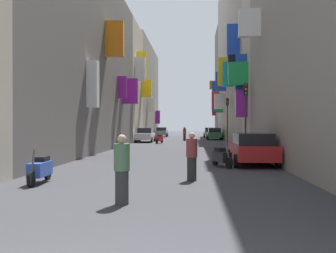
% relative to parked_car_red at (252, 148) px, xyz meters
% --- Properties ---
extents(ground_plane, '(140.00, 140.00, 0.00)m').
position_rel_parked_car_red_xyz_m(ground_plane, '(-4.00, 15.82, -0.78)').
color(ground_plane, '#38383D').
extents(building_left_mid_a, '(7.33, 24.43, 13.16)m').
position_rel_parked_car_red_xyz_m(building_left_mid_a, '(-11.99, 6.87, 5.80)').
color(building_left_mid_a, slate).
rests_on(building_left_mid_a, ground).
extents(building_left_mid_b, '(7.24, 7.40, 13.17)m').
position_rel_parked_car_red_xyz_m(building_left_mid_b, '(-11.97, 22.78, 5.81)').
color(building_left_mid_b, '#BCB29E').
rests_on(building_left_mid_b, ground).
extents(building_left_mid_c, '(7.09, 19.34, 13.69)m').
position_rel_parked_car_red_xyz_m(building_left_mid_c, '(-11.99, 36.15, 6.06)').
color(building_left_mid_c, gray).
rests_on(building_left_mid_c, ground).
extents(building_right_mid_a, '(7.33, 4.03, 19.85)m').
position_rel_parked_car_red_xyz_m(building_right_mid_a, '(3.97, 8.96, 9.10)').
color(building_right_mid_a, '#BCB29E').
rests_on(building_right_mid_a, ground).
extents(building_right_mid_b, '(7.37, 12.12, 18.06)m').
position_rel_parked_car_red_xyz_m(building_right_mid_b, '(3.99, 17.02, 8.24)').
color(building_right_mid_b, '#9E9384').
rests_on(building_right_mid_b, ground).
extents(building_right_mid_c, '(7.22, 14.86, 20.43)m').
position_rel_parked_car_red_xyz_m(building_right_mid_c, '(3.99, 30.52, 9.42)').
color(building_right_mid_c, '#9E9384').
rests_on(building_right_mid_c, ground).
extents(building_right_far, '(7.04, 7.86, 17.49)m').
position_rel_parked_car_red_xyz_m(building_right_far, '(3.99, 41.89, 7.96)').
color(building_right_far, slate).
rests_on(building_right_far, ground).
extents(parked_car_red, '(1.99, 4.37, 1.49)m').
position_rel_parked_car_red_xyz_m(parked_car_red, '(0.00, 0.00, 0.00)').
color(parked_car_red, '#B21E1E').
rests_on(parked_car_red, ground).
extents(parked_car_green, '(1.87, 3.99, 1.46)m').
position_rel_parked_car_red_xyz_m(parked_car_green, '(-0.14, 28.13, -0.02)').
color(parked_car_green, '#236638').
rests_on(parked_car_green, ground).
extents(parked_car_silver, '(2.03, 4.23, 1.46)m').
position_rel_parked_car_red_xyz_m(parked_car_silver, '(-0.20, 36.55, -0.02)').
color(parked_car_silver, '#B7B7BC').
rests_on(parked_car_silver, ground).
extents(parked_car_grey, '(1.85, 4.07, 1.47)m').
position_rel_parked_car_red_xyz_m(parked_car_grey, '(-7.72, 38.29, -0.01)').
color(parked_car_grey, slate).
rests_on(parked_car_grey, ground).
extents(parked_car_white, '(1.87, 4.19, 1.53)m').
position_rel_parked_car_red_xyz_m(parked_car_white, '(-8.00, 21.35, 0.01)').
color(parked_car_white, white).
rests_on(parked_car_white, ground).
extents(scooter_blue, '(0.52, 1.95, 1.13)m').
position_rel_parked_car_red_xyz_m(scooter_blue, '(-7.73, -6.02, -0.32)').
color(scooter_blue, '#2D4CAD').
rests_on(scooter_blue, ground).
extents(scooter_red, '(0.72, 1.89, 1.13)m').
position_rel_parked_car_red_xyz_m(scooter_red, '(-6.21, 18.70, -0.32)').
color(scooter_red, red).
rests_on(scooter_red, ground).
extents(scooter_black, '(0.82, 1.74, 1.13)m').
position_rel_parked_car_red_xyz_m(scooter_black, '(-1.53, -1.12, -0.32)').
color(scooter_black, black).
rests_on(scooter_black, ground).
extents(pedestrian_crossing, '(0.48, 0.48, 1.66)m').
position_rel_parked_car_red_xyz_m(pedestrian_crossing, '(-4.48, -8.85, 0.04)').
color(pedestrian_crossing, '#303030').
rests_on(pedestrian_crossing, ground).
extents(pedestrian_near_left, '(0.49, 0.49, 1.67)m').
position_rel_parked_car_red_xyz_m(pedestrian_near_left, '(-3.82, 24.89, 0.05)').
color(pedestrian_near_left, '#282828').
rests_on(pedestrian_near_left, ground).
extents(pedestrian_near_right, '(0.48, 0.48, 1.64)m').
position_rel_parked_car_red_xyz_m(pedestrian_near_right, '(-2.84, -5.13, 0.03)').
color(pedestrian_near_right, '#272727').
rests_on(pedestrian_near_right, ground).
extents(traffic_light_near_corner, '(0.26, 0.34, 4.54)m').
position_rel_parked_car_red_xyz_m(traffic_light_near_corner, '(0.57, 6.03, 2.29)').
color(traffic_light_near_corner, '#2D2D2D').
rests_on(traffic_light_near_corner, ground).
extents(traffic_light_far_corner, '(0.26, 0.34, 4.57)m').
position_rel_parked_car_red_xyz_m(traffic_light_far_corner, '(0.63, 18.82, 2.31)').
color(traffic_light_far_corner, '#2D2D2D').
rests_on(traffic_light_far_corner, ground).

